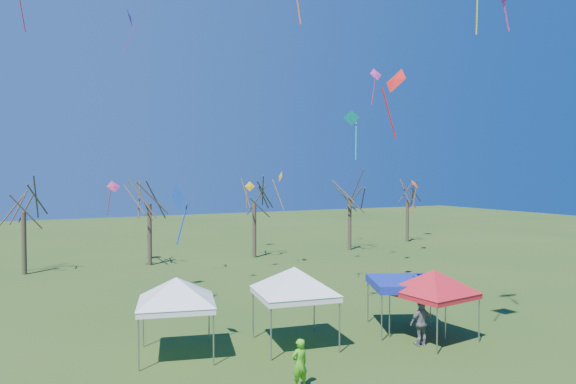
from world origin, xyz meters
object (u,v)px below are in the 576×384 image
object	(u,v)px
tent_white_mid	(294,272)
person_green	(299,364)
tree_3	(254,183)
tree_1	(23,190)
person_grey	(421,323)
tree_2	(149,182)
tree_4	(350,183)
tent_white_west	(176,283)
tent_red	(434,275)
tree_5	(408,185)
tent_blue	(405,284)

from	to	relation	value
tent_white_mid	person_green	xyz separation A→B (m)	(-1.80, -3.77, -2.13)
tree_3	person_green	world-z (taller)	tree_3
tree_1	person_grey	size ratio (longest dim) A/B	4.13
tree_2	person_grey	size ratio (longest dim) A/B	4.49
tent_white_mid	tree_3	bearing A→B (deg)	70.96
tree_4	tent_white_west	world-z (taller)	tree_4
tree_3	tent_white_mid	bearing A→B (deg)	-109.04
tree_1	tree_2	xyz separation A→B (m)	(8.40, -0.27, 0.50)
tree_1	person_green	distance (m)	26.66
tree_4	tent_red	bearing A→B (deg)	-116.00
tree_5	tent_blue	distance (m)	30.53
tree_3	tent_white_mid	xyz separation A→B (m)	(-7.11, -20.59, -3.14)
tent_white_mid	tent_blue	distance (m)	5.28
tree_3	tree_1	bearing A→B (deg)	177.94
tree_3	tree_4	size ratio (longest dim) A/B	1.00
tree_5	tent_white_mid	xyz separation A→B (m)	(-24.80, -22.61, -2.79)
tree_3	tent_white_west	bearing A→B (deg)	-120.60
tree_2	tree_3	bearing A→B (deg)	-2.27
tree_1	tent_white_west	bearing A→B (deg)	-75.66
tree_2	tent_white_mid	xyz separation A→B (m)	(1.29, -20.93, -3.35)
tree_3	tree_4	xyz separation A→B (m)	(9.32, -0.04, -0.02)
tree_4	tree_1	bearing A→B (deg)	178.58
tent_blue	person_grey	distance (m)	2.28
tree_3	person_grey	distance (m)	23.65
tree_3	tree_4	distance (m)	9.32
tree_3	tent_blue	xyz separation A→B (m)	(-1.93, -21.08, -4.01)
tree_2	person_green	size ratio (longest dim) A/B	5.07
tent_white_mid	tent_blue	xyz separation A→B (m)	(5.18, -0.49, -0.87)
tree_2	tree_4	world-z (taller)	tree_2
tent_red	tent_blue	distance (m)	1.69
tent_white_mid	person_grey	world-z (taller)	tent_white_mid
tent_white_mid	person_grey	distance (m)	5.46
tree_3	person_green	distance (m)	26.47
tent_red	tree_5	bearing A→B (deg)	51.82
tree_2	tree_1	bearing A→B (deg)	178.15
person_green	tree_1	bearing A→B (deg)	-79.71
tree_2	tree_3	distance (m)	8.41
tent_red	tree_1	bearing A→B (deg)	123.04
tree_5	tent_white_mid	distance (m)	33.67
tree_3	tree_5	xyz separation A→B (m)	(17.69, 2.02, -0.35)
tree_4	tent_white_west	distance (m)	28.87
tree_3	tent_red	size ratio (longest dim) A/B	2.09
tree_4	person_grey	bearing A→B (deg)	-117.54
tree_4	person_grey	size ratio (longest dim) A/B	4.32
tree_3	person_grey	bearing A→B (deg)	-96.50
tree_1	person_grey	world-z (taller)	tree_1
tree_3	tent_blue	bearing A→B (deg)	-95.22
tree_1	tent_blue	xyz separation A→B (m)	(14.87, -21.69, -3.72)
tree_4	person_green	xyz separation A→B (m)	(-18.23, -24.32, -5.25)
tent_white_west	tree_2	bearing A→B (deg)	80.84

